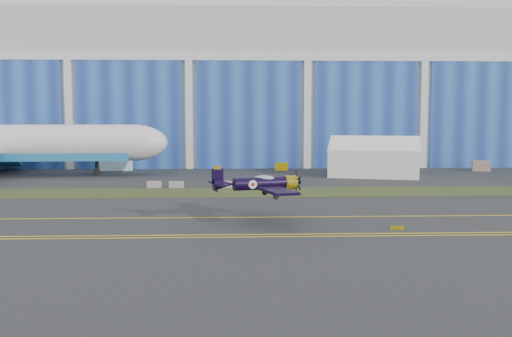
{
  "coord_description": "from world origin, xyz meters",
  "views": [
    {
      "loc": [
        7.7,
        -62.37,
        9.8
      ],
      "look_at": [
        10.39,
        1.52,
        4.18
      ],
      "focal_mm": 42.0,
      "sensor_mm": 36.0,
      "label": 1
    }
  ],
  "objects_px": {
    "shipping_container": "(116,163)",
    "tug": "(282,166)",
    "warbird": "(260,183)",
    "tent": "(375,156)"
  },
  "relations": [
    {
      "from": "warbird",
      "to": "tent",
      "type": "height_order",
      "value": "tent"
    },
    {
      "from": "shipping_container",
      "to": "tug",
      "type": "bearing_deg",
      "value": -6.83
    },
    {
      "from": "tug",
      "to": "tent",
      "type": "bearing_deg",
      "value": -31.49
    },
    {
      "from": "shipping_container",
      "to": "warbird",
      "type": "bearing_deg",
      "value": -71.04
    },
    {
      "from": "shipping_container",
      "to": "tug",
      "type": "distance_m",
      "value": 29.99
    },
    {
      "from": "warbird",
      "to": "tent",
      "type": "xyz_separation_m",
      "value": [
        20.8,
        41.69,
        -0.26
      ]
    },
    {
      "from": "warbird",
      "to": "tent",
      "type": "bearing_deg",
      "value": 47.35
    },
    {
      "from": "tent",
      "to": "tug",
      "type": "xyz_separation_m",
      "value": [
        -14.29,
        11.11,
        -2.64
      ]
    },
    {
      "from": "tug",
      "to": "warbird",
      "type": "bearing_deg",
      "value": -90.65
    },
    {
      "from": "shipping_container",
      "to": "tug",
      "type": "xyz_separation_m",
      "value": [
        29.96,
        -1.22,
        -0.56
      ]
    }
  ]
}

